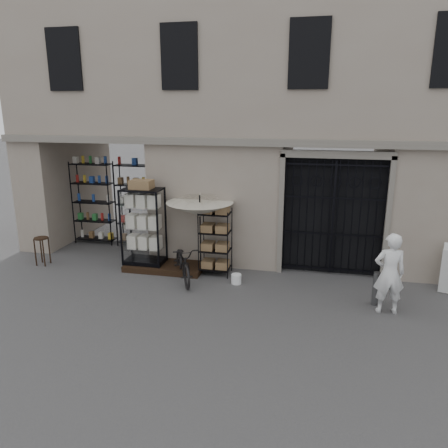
% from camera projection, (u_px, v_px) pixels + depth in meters
% --- Properties ---
extents(ground, '(80.00, 80.00, 0.00)m').
position_uv_depth(ground, '(247.00, 304.00, 9.33)').
color(ground, black).
rests_on(ground, ground).
extents(main_building, '(14.00, 4.00, 9.00)m').
position_uv_depth(main_building, '(273.00, 90.00, 11.91)').
color(main_building, gray).
rests_on(main_building, ground).
extents(shop_recess, '(3.00, 1.70, 3.00)m').
position_uv_depth(shop_recess, '(108.00, 199.00, 12.50)').
color(shop_recess, black).
rests_on(shop_recess, ground).
extents(shop_shelving, '(2.70, 0.50, 2.50)m').
position_uv_depth(shop_shelving, '(115.00, 204.00, 13.05)').
color(shop_shelving, black).
rests_on(shop_shelving, ground).
extents(iron_gate, '(2.50, 0.21, 3.00)m').
position_uv_depth(iron_gate, '(333.00, 215.00, 10.72)').
color(iron_gate, black).
rests_on(iron_gate, ground).
extents(step_platform, '(2.00, 0.90, 0.15)m').
position_uv_depth(step_platform, '(165.00, 267.00, 11.27)').
color(step_platform, black).
rests_on(step_platform, ground).
extents(display_cabinet, '(1.10, 0.83, 2.11)m').
position_uv_depth(display_cabinet, '(144.00, 230.00, 11.09)').
color(display_cabinet, black).
rests_on(display_cabinet, step_platform).
extents(wire_rack, '(0.74, 0.53, 1.67)m').
position_uv_depth(wire_rack, '(215.00, 243.00, 10.79)').
color(wire_rack, black).
rests_on(wire_rack, ground).
extents(market_umbrella, '(1.66, 1.68, 2.37)m').
position_uv_depth(market_umbrella, '(200.00, 206.00, 10.77)').
color(market_umbrella, black).
rests_on(market_umbrella, ground).
extents(white_bucket, '(0.31, 0.31, 0.23)m').
position_uv_depth(white_bucket, '(236.00, 279.00, 10.36)').
color(white_bucket, white).
rests_on(white_bucket, ground).
extents(bicycle, '(0.95, 1.08, 1.72)m').
position_uv_depth(bicycle, '(184.00, 280.00, 10.62)').
color(bicycle, black).
rests_on(bicycle, ground).
extents(wooden_stool, '(0.38, 0.38, 0.75)m').
position_uv_depth(wooden_stool, '(42.00, 250.00, 11.53)').
color(wooden_stool, black).
rests_on(wooden_stool, ground).
extents(steel_bollard, '(0.17, 0.17, 0.74)m').
position_uv_depth(steel_bollard, '(376.00, 289.00, 9.19)').
color(steel_bollard, '#5A5A5B').
rests_on(steel_bollard, ground).
extents(shopkeeper, '(0.84, 1.76, 0.40)m').
position_uv_depth(shopkeeper, '(385.00, 312.00, 8.97)').
color(shopkeeper, white).
rests_on(shopkeeper, ground).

